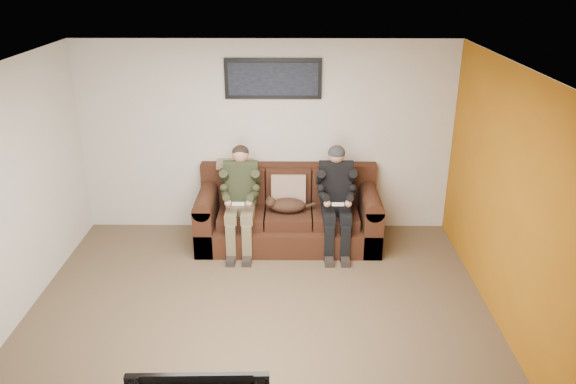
{
  "coord_description": "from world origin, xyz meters",
  "views": [
    {
      "loc": [
        0.35,
        -4.97,
        3.5
      ],
      "look_at": [
        0.3,
        1.2,
        0.95
      ],
      "focal_mm": 35.0,
      "sensor_mm": 36.0,
      "label": 1
    }
  ],
  "objects_px": {
    "sofa": "(288,214)",
    "person_left": "(240,193)",
    "framed_poster": "(273,79)",
    "cat": "(286,205)",
    "person_right": "(336,193)"
  },
  "relations": [
    {
      "from": "sofa",
      "to": "person_left",
      "type": "xyz_separation_m",
      "value": [
        -0.61,
        -0.2,
        0.39
      ]
    },
    {
      "from": "sofa",
      "to": "person_left",
      "type": "relative_size",
      "value": 1.78
    },
    {
      "from": "sofa",
      "to": "person_right",
      "type": "bearing_deg",
      "value": -18.0
    },
    {
      "from": "cat",
      "to": "person_right",
      "type": "bearing_deg",
      "value": -2.54
    },
    {
      "from": "sofa",
      "to": "person_right",
      "type": "height_order",
      "value": "person_right"
    },
    {
      "from": "person_left",
      "to": "framed_poster",
      "type": "xyz_separation_m",
      "value": [
        0.41,
        0.58,
        1.34
      ]
    },
    {
      "from": "cat",
      "to": "framed_poster",
      "type": "distance_m",
      "value": 1.63
    },
    {
      "from": "person_right",
      "to": "framed_poster",
      "type": "distance_m",
      "value": 1.67
    },
    {
      "from": "person_right",
      "to": "sofa",
      "type": "bearing_deg",
      "value": 162.0
    },
    {
      "from": "sofa",
      "to": "framed_poster",
      "type": "xyz_separation_m",
      "value": [
        -0.2,
        0.38,
        1.73
      ]
    },
    {
      "from": "person_right",
      "to": "framed_poster",
      "type": "xyz_separation_m",
      "value": [
        -0.81,
        0.58,
        1.34
      ]
    },
    {
      "from": "sofa",
      "to": "cat",
      "type": "relative_size",
      "value": 3.6
    },
    {
      "from": "cat",
      "to": "framed_poster",
      "type": "xyz_separation_m",
      "value": [
        -0.17,
        0.55,
        1.53
      ]
    },
    {
      "from": "sofa",
      "to": "framed_poster",
      "type": "distance_m",
      "value": 1.79
    },
    {
      "from": "cat",
      "to": "sofa",
      "type": "bearing_deg",
      "value": 80.88
    }
  ]
}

